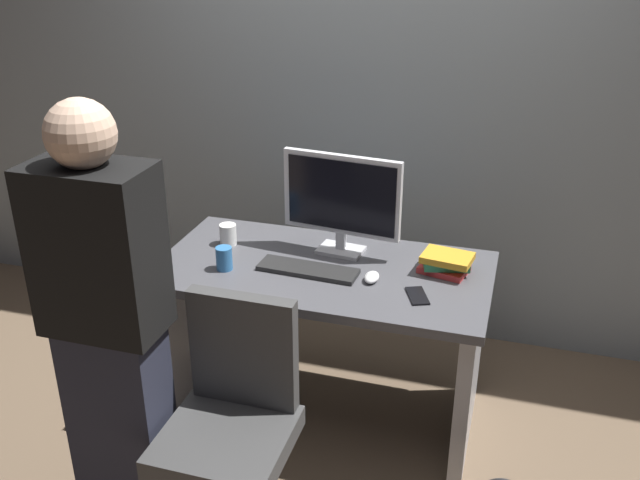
{
  "coord_description": "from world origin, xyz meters",
  "views": [
    {
      "loc": [
        0.77,
        -2.61,
        2.12
      ],
      "look_at": [
        0.0,
        -0.05,
        0.9
      ],
      "focal_mm": 39.58,
      "sensor_mm": 36.0,
      "label": 1
    }
  ],
  "objects_px": {
    "mouse": "(372,277)",
    "cell_phone": "(417,296)",
    "monitor": "(341,199)",
    "book_stack": "(446,263)",
    "desk": "(323,313)",
    "person_at_desk": "(109,329)",
    "cup_near_keyboard": "(224,258)",
    "office_chair": "(233,438)",
    "keyboard": "(308,270)",
    "cup_by_monitor": "(228,234)"
  },
  "relations": [
    {
      "from": "person_at_desk",
      "to": "mouse",
      "type": "distance_m",
      "value": 1.08
    },
    {
      "from": "desk",
      "to": "office_chair",
      "type": "height_order",
      "value": "office_chair"
    },
    {
      "from": "office_chair",
      "to": "book_stack",
      "type": "bearing_deg",
      "value": 55.55
    },
    {
      "from": "desk",
      "to": "person_at_desk",
      "type": "relative_size",
      "value": 0.88
    },
    {
      "from": "person_at_desk",
      "to": "cup_by_monitor",
      "type": "bearing_deg",
      "value": 88.23
    },
    {
      "from": "person_at_desk",
      "to": "mouse",
      "type": "height_order",
      "value": "person_at_desk"
    },
    {
      "from": "desk",
      "to": "cup_near_keyboard",
      "type": "height_order",
      "value": "cup_near_keyboard"
    },
    {
      "from": "monitor",
      "to": "person_at_desk",
      "type": "bearing_deg",
      "value": -118.45
    },
    {
      "from": "desk",
      "to": "person_at_desk",
      "type": "height_order",
      "value": "person_at_desk"
    },
    {
      "from": "desk",
      "to": "book_stack",
      "type": "bearing_deg",
      "value": 11.43
    },
    {
      "from": "mouse",
      "to": "book_stack",
      "type": "height_order",
      "value": "book_stack"
    },
    {
      "from": "person_at_desk",
      "to": "cup_by_monitor",
      "type": "height_order",
      "value": "person_at_desk"
    },
    {
      "from": "person_at_desk",
      "to": "book_stack",
      "type": "relative_size",
      "value": 6.97
    },
    {
      "from": "cup_by_monitor",
      "to": "book_stack",
      "type": "height_order",
      "value": "cup_by_monitor"
    },
    {
      "from": "cell_phone",
      "to": "cup_by_monitor",
      "type": "bearing_deg",
      "value": 142.46
    },
    {
      "from": "cup_by_monitor",
      "to": "cell_phone",
      "type": "relative_size",
      "value": 0.68
    },
    {
      "from": "office_chair",
      "to": "mouse",
      "type": "bearing_deg",
      "value": 65.5
    },
    {
      "from": "office_chair",
      "to": "book_stack",
      "type": "xyz_separation_m",
      "value": [
        0.61,
        0.89,
        0.36
      ]
    },
    {
      "from": "monitor",
      "to": "book_stack",
      "type": "relative_size",
      "value": 2.3
    },
    {
      "from": "cup_near_keyboard",
      "to": "office_chair",
      "type": "bearing_deg",
      "value": -65.36
    },
    {
      "from": "cup_near_keyboard",
      "to": "keyboard",
      "type": "bearing_deg",
      "value": 12.88
    },
    {
      "from": "desk",
      "to": "cell_phone",
      "type": "relative_size",
      "value": 9.98
    },
    {
      "from": "book_stack",
      "to": "cup_near_keyboard",
      "type": "bearing_deg",
      "value": -164.91
    },
    {
      "from": "person_at_desk",
      "to": "cup_near_keyboard",
      "type": "relative_size",
      "value": 16.04
    },
    {
      "from": "mouse",
      "to": "cell_phone",
      "type": "distance_m",
      "value": 0.22
    },
    {
      "from": "desk",
      "to": "cup_near_keyboard",
      "type": "relative_size",
      "value": 14.06
    },
    {
      "from": "keyboard",
      "to": "cup_by_monitor",
      "type": "height_order",
      "value": "cup_by_monitor"
    },
    {
      "from": "book_stack",
      "to": "cell_phone",
      "type": "height_order",
      "value": "book_stack"
    },
    {
      "from": "mouse",
      "to": "cup_near_keyboard",
      "type": "distance_m",
      "value": 0.63
    },
    {
      "from": "monitor",
      "to": "cup_by_monitor",
      "type": "distance_m",
      "value": 0.56
    },
    {
      "from": "cup_near_keyboard",
      "to": "cell_phone",
      "type": "bearing_deg",
      "value": -0.13
    },
    {
      "from": "book_stack",
      "to": "person_at_desk",
      "type": "bearing_deg",
      "value": -137.33
    },
    {
      "from": "office_chair",
      "to": "person_at_desk",
      "type": "bearing_deg",
      "value": -172.82
    },
    {
      "from": "monitor",
      "to": "cell_phone",
      "type": "distance_m",
      "value": 0.57
    },
    {
      "from": "office_chair",
      "to": "cup_near_keyboard",
      "type": "xyz_separation_m",
      "value": [
        -0.3,
        0.65,
        0.37
      ]
    },
    {
      "from": "person_at_desk",
      "to": "cell_phone",
      "type": "xyz_separation_m",
      "value": [
        0.95,
        0.7,
        -0.09
      ]
    },
    {
      "from": "desk",
      "to": "monitor",
      "type": "relative_size",
      "value": 2.66
    },
    {
      "from": "cup_near_keyboard",
      "to": "book_stack",
      "type": "height_order",
      "value": "cup_near_keyboard"
    },
    {
      "from": "book_stack",
      "to": "desk",
      "type": "bearing_deg",
      "value": -168.57
    },
    {
      "from": "office_chair",
      "to": "book_stack",
      "type": "distance_m",
      "value": 1.14
    },
    {
      "from": "book_stack",
      "to": "cell_phone",
      "type": "distance_m",
      "value": 0.26
    },
    {
      "from": "office_chair",
      "to": "cell_phone",
      "type": "xyz_separation_m",
      "value": [
        0.54,
        0.65,
        0.32
      ]
    },
    {
      "from": "cup_near_keyboard",
      "to": "book_stack",
      "type": "bearing_deg",
      "value": 15.09
    },
    {
      "from": "desk",
      "to": "monitor",
      "type": "distance_m",
      "value": 0.52
    },
    {
      "from": "book_stack",
      "to": "office_chair",
      "type": "bearing_deg",
      "value": -124.45
    },
    {
      "from": "office_chair",
      "to": "cup_by_monitor",
      "type": "distance_m",
      "value": 1.04
    },
    {
      "from": "office_chair",
      "to": "keyboard",
      "type": "bearing_deg",
      "value": 85.89
    },
    {
      "from": "office_chair",
      "to": "monitor",
      "type": "bearing_deg",
      "value": 82.01
    },
    {
      "from": "desk",
      "to": "office_chair",
      "type": "bearing_deg",
      "value": -97.38
    },
    {
      "from": "monitor",
      "to": "book_stack",
      "type": "height_order",
      "value": "monitor"
    }
  ]
}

